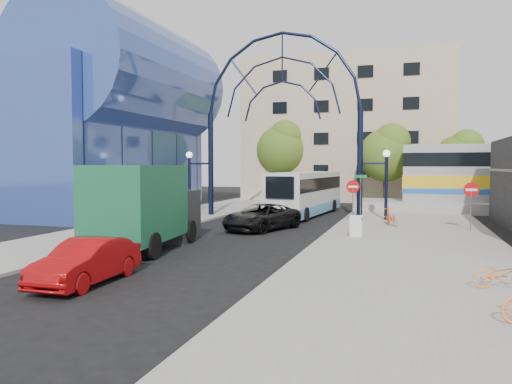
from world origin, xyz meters
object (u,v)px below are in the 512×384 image
(street_name_sign, at_px, (361,188))
(tree_north_c, at_px, (461,156))
(bike_near_a, at_px, (392,218))
(red_sedan, at_px, (87,262))
(green_truck, at_px, (146,207))
(sandwich_board, at_px, (356,224))
(black_suv, at_px, (262,217))
(bike_far_a, at_px, (502,274))
(do_not_enter_sign, at_px, (471,195))
(gateway_arch, at_px, (282,87))
(stop_sign, at_px, (353,191))
(tree_north_b, at_px, (283,147))
(tree_north_a, at_px, (387,152))
(city_bus, at_px, (306,193))
(bike_near_b, at_px, (388,216))

(street_name_sign, distance_m, tree_north_c, 16.95)
(bike_near_a, bearing_deg, red_sedan, -137.52)
(green_truck, bearing_deg, tree_north_c, 56.40)
(sandwich_board, xyz_separation_m, black_suv, (-5.19, 1.99, -0.05))
(green_truck, bearing_deg, bike_far_a, -21.13)
(do_not_enter_sign, bearing_deg, green_truck, -145.19)
(do_not_enter_sign, height_order, red_sedan, do_not_enter_sign)
(gateway_arch, bearing_deg, stop_sign, -22.63)
(stop_sign, distance_m, tree_north_b, 20.18)
(tree_north_b, bearing_deg, street_name_sign, -62.35)
(red_sedan, bearing_deg, bike_far_a, 10.39)
(tree_north_a, bearing_deg, gateway_arch, -117.17)
(stop_sign, height_order, red_sedan, stop_sign)
(gateway_arch, distance_m, green_truck, 15.16)
(tree_north_a, height_order, city_bus, tree_north_a)
(bike_near_b, bearing_deg, red_sedan, -121.71)
(gateway_arch, relative_size, stop_sign, 5.46)
(bike_near_b, bearing_deg, bike_far_a, -82.93)
(city_bus, height_order, bike_near_b, city_bus)
(do_not_enter_sign, xyz_separation_m, green_truck, (-13.41, -9.32, -0.24))
(street_name_sign, height_order, bike_near_b, street_name_sign)
(sandwich_board, distance_m, black_suv, 5.56)
(gateway_arch, bearing_deg, bike_near_b, -19.79)
(street_name_sign, distance_m, green_truck, 14.15)
(gateway_arch, height_order, tree_north_b, gateway_arch)
(city_bus, height_order, bike_far_a, city_bus)
(gateway_arch, distance_m, tree_north_b, 16.72)
(tree_north_c, xyz_separation_m, city_bus, (-11.06, -11.32, -2.70))
(sandwich_board, bearing_deg, bike_near_b, 77.41)
(black_suv, relative_size, bike_near_a, 3.09)
(do_not_enter_sign, distance_m, sandwich_board, 6.85)
(bike_near_a, bearing_deg, do_not_enter_sign, -37.56)
(gateway_arch, bearing_deg, red_sedan, -92.95)
(do_not_enter_sign, bearing_deg, city_bus, 146.37)
(gateway_arch, xyz_separation_m, black_suv, (0.41, -6.04, -7.86))
(tree_north_a, height_order, tree_north_b, tree_north_b)
(stop_sign, bearing_deg, bike_near_a, -20.74)
(city_bus, xyz_separation_m, bike_near_a, (6.01, -5.47, -1.03))
(gateway_arch, bearing_deg, street_name_sign, -15.07)
(black_suv, bearing_deg, do_not_enter_sign, 29.15)
(do_not_enter_sign, distance_m, tree_north_c, 18.11)
(city_bus, bearing_deg, red_sedan, -90.41)
(tree_north_a, height_order, red_sedan, tree_north_a)
(do_not_enter_sign, height_order, bike_far_a, do_not_enter_sign)
(gateway_arch, relative_size, sandwich_board, 13.80)
(red_sedan, bearing_deg, city_bus, 83.13)
(street_name_sign, relative_size, green_truck, 0.40)
(sandwich_board, relative_size, bike_near_a, 0.61)
(red_sedan, bearing_deg, bike_near_a, 62.36)
(stop_sign, distance_m, do_not_enter_sign, 6.51)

